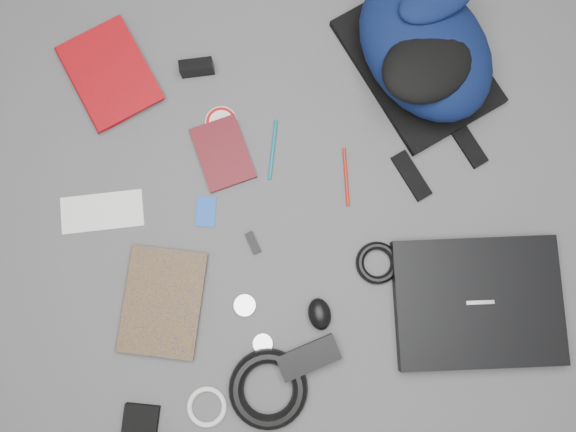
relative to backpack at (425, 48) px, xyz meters
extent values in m
plane|color=#4F4F51|center=(-0.40, -0.34, -0.09)|extent=(4.00, 4.00, 0.00)
cube|color=black|center=(0.01, -0.63, -0.07)|extent=(0.44, 0.36, 0.04)
imported|color=maroon|center=(-0.88, 0.08, -0.08)|extent=(0.26, 0.31, 0.03)
imported|color=#9F730B|center=(-0.83, -0.46, -0.08)|extent=(0.26, 0.30, 0.02)
cube|color=white|center=(-0.86, -0.24, -0.09)|extent=(0.21, 0.11, 0.00)
cube|color=#460D12|center=(-0.54, -0.15, -0.09)|extent=(0.15, 0.19, 0.01)
cube|color=black|center=(-0.56, 0.09, -0.07)|extent=(0.09, 0.04, 0.05)
cylinder|color=white|center=(-0.53, -0.06, -0.09)|extent=(0.08, 0.08, 0.00)
cylinder|color=#0D6777|center=(-0.41, -0.16, -0.09)|extent=(0.05, 0.15, 0.01)
cylinder|color=#A1190C|center=(-0.24, -0.26, -0.09)|extent=(0.03, 0.15, 0.01)
cube|color=#1643AC|center=(-0.60, -0.28, -0.09)|extent=(0.07, 0.08, 0.00)
cube|color=black|center=(-0.50, -0.38, -0.09)|extent=(0.03, 0.06, 0.01)
ellipsoid|color=black|center=(-0.37, -0.58, -0.07)|extent=(0.06, 0.08, 0.04)
cylinder|color=silver|center=(-0.55, -0.53, -0.09)|extent=(0.06, 0.06, 0.01)
cylinder|color=silver|center=(-0.52, -0.63, -0.09)|extent=(0.05, 0.05, 0.01)
torus|color=black|center=(-0.21, -0.49, -0.08)|extent=(0.12, 0.12, 0.02)
cube|color=black|center=(-0.42, -0.68, -0.08)|extent=(0.16, 0.09, 0.04)
torus|color=black|center=(-0.53, -0.73, -0.08)|extent=(0.22, 0.22, 0.04)
cube|color=black|center=(-0.84, -0.75, -0.08)|extent=(0.10, 0.10, 0.02)
torus|color=white|center=(-0.68, -0.75, -0.09)|extent=(0.11, 0.11, 0.01)
camera|label=1|loc=(-0.44, -0.53, 1.30)|focal=35.00mm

